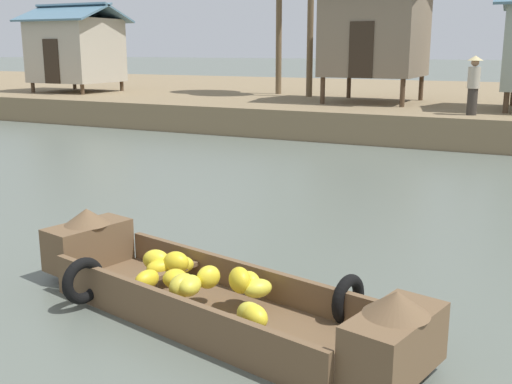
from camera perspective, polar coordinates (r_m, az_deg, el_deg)
name	(u,v)px	position (r m, az deg, el deg)	size (l,w,h in m)	color
ground_plane	(373,228)	(10.00, 10.66, -3.29)	(300.00, 300.00, 0.00)	#596056
riverbank_strip	(494,105)	(27.73, 21.00, 7.42)	(160.00, 20.00, 0.91)	#7F6B4C
banana_boat	(209,291)	(6.61, -4.30, -9.08)	(4.83, 2.11, 0.85)	brown
stilt_house_left	(76,49)	(28.52, -16.20, 12.48)	(3.82, 3.46, 3.70)	#4C3826
stilt_house_mid_left	(376,31)	(22.51, 10.93, 14.25)	(3.83, 3.81, 4.44)	#4C3826
vendor_person	(474,82)	(18.80, 19.32, 9.49)	(0.44, 0.44, 1.66)	#332D28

